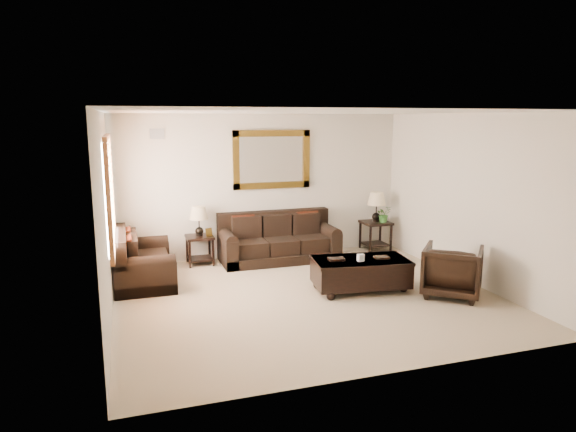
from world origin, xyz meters
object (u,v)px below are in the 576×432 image
object	(u,v)px
sofa	(278,243)
end_table_right	(376,212)
end_table_left	(199,227)
loveseat	(140,264)
armchair	(452,268)
coffee_table	(360,271)

from	to	relation	value
sofa	end_table_right	size ratio (longest dim) A/B	1.85
end_table_left	end_table_right	distance (m)	3.53
end_table_left	end_table_right	bearing A→B (deg)	-0.38
loveseat	end_table_left	size ratio (longest dim) A/B	1.44
end_table_right	sofa	bearing A→B (deg)	-176.67
loveseat	armchair	size ratio (longest dim) A/B	1.84
end_table_left	end_table_right	xyz separation A→B (m)	(3.53, -0.02, 0.07)
armchair	end_table_right	bearing A→B (deg)	-53.09
end_table_left	end_table_right	size ratio (longest dim) A/B	0.91
sofa	end_table_right	distance (m)	2.14
end_table_left	armchair	world-z (taller)	end_table_left
sofa	coffee_table	world-z (taller)	sofa
sofa	loveseat	distance (m)	2.61
end_table_left	coffee_table	distance (m)	3.10
end_table_right	armchair	world-z (taller)	end_table_right
loveseat	end_table_left	world-z (taller)	end_table_left
loveseat	armchair	distance (m)	4.85
end_table_left	armchair	size ratio (longest dim) A/B	1.27
sofa	armchair	bearing A→B (deg)	-55.10
sofa	armchair	size ratio (longest dim) A/B	2.59
sofa	end_table_right	world-z (taller)	end_table_right
loveseat	sofa	bearing A→B (deg)	-75.04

